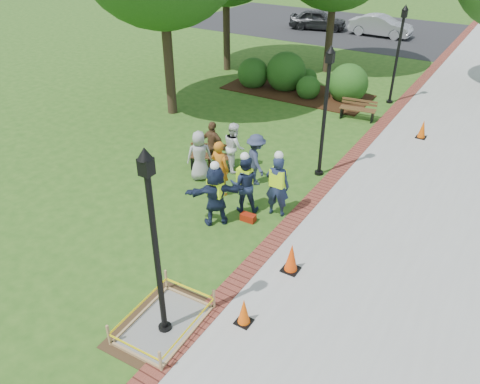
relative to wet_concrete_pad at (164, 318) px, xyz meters
The scene contains 30 objects.
ground 3.17m from the wet_concrete_pad, 111.90° to the left, with size 100.00×100.00×0.00m, color #285116.
sidewalk 13.49m from the wet_concrete_pad, 73.54° to the left, with size 6.00×60.00×0.02m, color #9E9E99.
brick_edging 12.95m from the wet_concrete_pad, 87.47° to the left, with size 0.50×60.00×0.03m, color maroon.
mulch_bed 15.51m from the wet_concrete_pad, 105.63° to the left, with size 7.00×3.00×0.05m, color #381E0F.
parking_lot 29.96m from the wet_concrete_pad, 92.26° to the left, with size 36.00×12.00×0.01m, color black.
wet_concrete_pad is the anchor object (origin of this frame).
bench_near 7.16m from the wet_concrete_pad, 116.76° to the left, with size 1.56×1.06×0.81m.
bench_far 13.24m from the wet_concrete_pad, 92.27° to the left, with size 1.53×0.70×0.80m.
cone_front 1.70m from the wet_concrete_pad, 34.78° to the left, with size 0.34×0.34×0.68m.
cone_back 3.37m from the wet_concrete_pad, 63.96° to the left, with size 0.41×0.41×0.80m.
cone_far 12.90m from the wet_concrete_pad, 79.87° to the left, with size 0.37×0.37×0.74m.
toolbox 4.35m from the wet_concrete_pad, 96.87° to the left, with size 0.42×0.23×0.21m, color maroon.
lamp_near 2.25m from the wet_concrete_pad, 43.21° to the right, with size 0.28×0.28×4.26m.
lamp_mid 8.25m from the wet_concrete_pad, 89.49° to the left, with size 0.28×0.28×4.26m.
lamp_far 16.09m from the wet_concrete_pad, 89.75° to the left, with size 0.28×0.28×4.26m.
shrub_a 15.98m from the wet_concrete_pad, 113.80° to the left, with size 1.53×1.53×1.53m, color #1A4614.
shrub_b 15.93m from the wet_concrete_pad, 107.92° to the left, with size 1.94×1.94×1.94m, color #1A4614.
shrub_c 14.94m from the wet_concrete_pad, 103.16° to the left, with size 1.12×1.12×1.12m, color #1A4614.
shrub_d 15.35m from the wet_concrete_pad, 96.54° to the left, with size 1.81×1.81×1.81m, color #1A4614.
shrub_e 16.72m from the wet_concrete_pad, 104.46° to the left, with size 0.91×0.91×0.91m, color #1A4614.
casual_person_a 6.44m from the wet_concrete_pad, 119.18° to the left, with size 0.62×0.62×1.66m.
casual_person_b 5.58m from the wet_concrete_pad, 111.52° to the left, with size 0.61×0.43×1.78m.
casual_person_c 7.21m from the wet_concrete_pad, 110.56° to the left, with size 0.63×0.62×1.68m.
casual_person_d 7.21m from the wet_concrete_pad, 116.29° to the left, with size 0.56×0.38×1.67m.
casual_person_e 6.48m from the wet_concrete_pad, 102.75° to the left, with size 0.63×0.62×1.69m.
hivis_worker_a 4.03m from the wet_concrete_pad, 108.20° to the left, with size 0.67×0.66×1.94m.
hivis_worker_b 5.11m from the wet_concrete_pad, 90.14° to the left, with size 0.67×0.50×2.02m.
hivis_worker_c 4.89m from the wet_concrete_pad, 100.86° to the left, with size 0.66×0.57×1.88m.
parked_car_a 29.72m from the wet_concrete_pad, 107.64° to the left, with size 4.66×2.03×1.52m, color #2A2B2D.
parked_car_b 28.99m from the wet_concrete_pad, 98.79° to the left, with size 4.69×2.04×1.53m, color #A8A9AD.
Camera 1 is at (6.27, -8.07, 7.61)m, focal length 35.00 mm.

